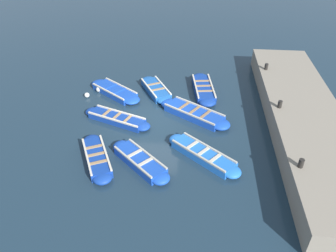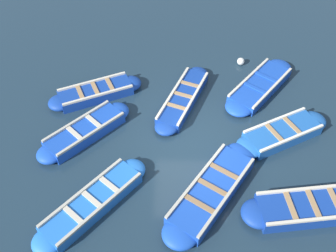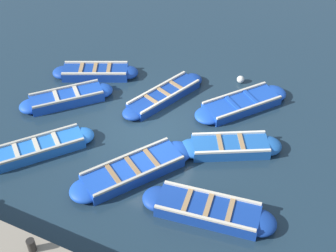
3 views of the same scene
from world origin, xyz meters
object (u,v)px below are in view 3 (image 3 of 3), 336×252
Objects in this scene: bollard_mid_north at (31,245)px; boat_centre at (37,149)px; boat_drifting at (208,210)px; boat_far_corner at (164,96)px; boat_outer_right at (242,104)px; buoy_white_drifting at (254,91)px; buoy_yellow_far at (93,93)px; buoy_orange_near at (241,79)px; boat_mid_row at (230,147)px; boat_stern_in at (95,72)px; boat_broadside at (67,98)px; boat_tucked at (133,170)px.

boat_centre is at bearing 38.02° from bollard_mid_north.
boat_drifting reaches higher than boat_far_corner.
bollard_mid_north is (-8.51, 2.39, 1.07)m from boat_outer_right.
buoy_white_drifting is (0.97, -0.15, -0.01)m from boat_outer_right.
boat_drifting is (-4.99, -0.69, 0.03)m from boat_outer_right.
bollard_mid_north reaches higher than buoy_yellow_far.
boat_far_corner is 13.16× the size of buoy_orange_near.
boat_mid_row is 0.85× the size of boat_drifting.
buoy_white_drifting is (1.52, -5.90, -0.03)m from boat_stern_in.
boat_drifting is at bearing -169.34° from buoy_orange_near.
boat_far_corner is (4.27, -2.41, -0.02)m from boat_centre.
boat_broadside reaches higher than boat_far_corner.
boat_stern_in is 1.00× the size of boat_mid_row.
buoy_orange_near is 0.84m from buoy_white_drifting.
boat_stern_in reaches higher than boat_centre.
buoy_white_drifting is at bearing -75.57° from boat_stern_in.
boat_outer_right is at bearing -45.72° from boat_centre.
boat_tucked is at bearing -118.91° from boat_broadside.
boat_mid_row is at bearing 6.37° from boat_drifting.
buoy_yellow_far is (6.84, 2.79, -1.11)m from bollard_mid_north.
boat_stern_in is 8.70m from bollard_mid_north.
boat_centre is 7.93m from buoy_orange_near.
buoy_white_drifting is at bearing 4.11° from boat_mid_row.
buoy_orange_near is at bearing -45.04° from boat_far_corner.
bollard_mid_north is (-3.51, 3.08, 1.03)m from boat_drifting.
buoy_orange_near is 0.92× the size of buoy_white_drifting.
boat_far_corner is 12.15× the size of buoy_white_drifting.
buoy_yellow_far is (2.86, 3.25, -0.06)m from boat_tucked.
boat_outer_right is at bearing 171.19° from buoy_white_drifting.
boat_stern_in is at bearing 74.07° from boat_mid_row.
boat_outer_right is 5.77m from boat_stern_in.
boat_drifting is (0.01, -5.82, 0.02)m from boat_centre.
boat_centre is 9.69× the size of bollard_mid_north.
boat_tucked reaches higher than buoy_orange_near.
boat_outer_right is 6.27m from boat_broadside.
boat_tucked reaches higher than boat_far_corner.
boat_outer_right is 8.90m from bollard_mid_north.
buoy_orange_near is (3.85, -5.27, -0.04)m from boat_broadside.
boat_outer_right is 1.17× the size of boat_broadside.
buoy_yellow_far is at bearing 48.63° from boat_tucked.
boat_mid_row is 1.11× the size of boat_broadside.
boat_tucked is at bearing -168.23° from boat_far_corner.
boat_tucked is (-3.80, -0.79, 0.03)m from boat_far_corner.
boat_broadside is at bearing 29.11° from bollard_mid_north.
bollard_mid_north is (-6.21, 2.77, 1.05)m from boat_mid_row.
bollard_mid_north is at bearing 169.42° from buoy_orange_near.
boat_broadside is 0.96m from buoy_yellow_far.
boat_centre is at bearing 144.54° from buoy_orange_near.
boat_centre is 11.08× the size of buoy_white_drifting.
boat_tucked reaches higher than buoy_white_drifting.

